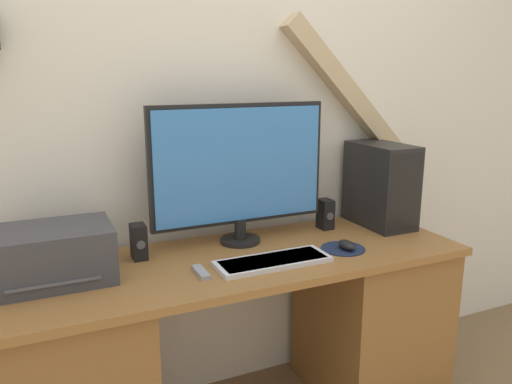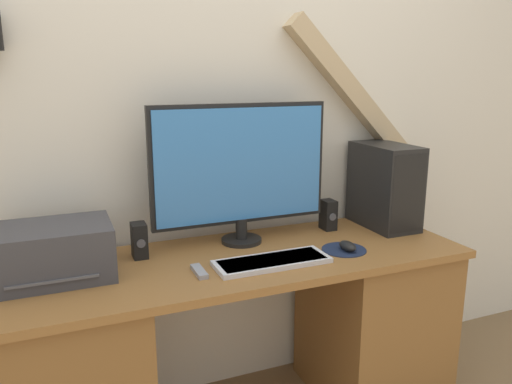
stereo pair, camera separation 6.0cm
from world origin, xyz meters
name	(u,v)px [view 1 (the left image)]	position (x,y,z in m)	size (l,w,h in m)	color
wall_back	(205,87)	(0.00, 0.64, 1.35)	(6.40, 0.15, 2.70)	silver
desk	(240,342)	(0.00, 0.29, 0.38)	(1.75, 0.58, 0.73)	brown
monitor	(239,168)	(0.07, 0.45, 1.04)	(0.72, 0.16, 0.56)	black
keyboard	(273,261)	(0.08, 0.18, 0.74)	(0.42, 0.15, 0.02)	silver
mousepad	(343,249)	(0.40, 0.20, 0.73)	(0.17, 0.17, 0.00)	#19233D
mouse	(347,245)	(0.41, 0.19, 0.75)	(0.05, 0.09, 0.04)	black
computer_tower	(381,185)	(0.74, 0.41, 0.92)	(0.18, 0.33, 0.37)	black
printer	(51,255)	(-0.65, 0.35, 0.82)	(0.39, 0.28, 0.18)	#38383D
speaker_left	(139,242)	(-0.35, 0.43, 0.80)	(0.05, 0.08, 0.13)	black
speaker_right	(325,214)	(0.48, 0.46, 0.80)	(0.05, 0.08, 0.13)	black
remote_control	(201,272)	(-0.19, 0.19, 0.74)	(0.03, 0.12, 0.02)	gray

